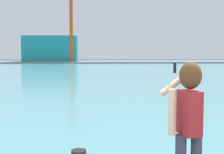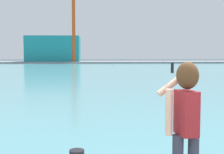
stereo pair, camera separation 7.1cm
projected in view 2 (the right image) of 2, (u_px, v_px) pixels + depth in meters
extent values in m
plane|color=#334751|center=(104.00, 69.00, 52.89)|extent=(220.00, 220.00, 0.00)
cube|color=#599EA8|center=(104.00, 68.00, 54.88)|extent=(140.00, 100.00, 0.02)
cube|color=gray|center=(101.00, 62.00, 94.70)|extent=(140.00, 20.00, 0.44)
cube|color=maroon|center=(186.00, 113.00, 3.75)|extent=(0.25, 0.37, 0.56)
sphere|color=#E0B293|center=(187.00, 76.00, 3.72)|extent=(0.22, 0.22, 0.22)
ellipsoid|color=#472D19|center=(188.00, 76.00, 3.70)|extent=(0.28, 0.26, 0.34)
cylinder|color=#E0B293|center=(169.00, 112.00, 3.74)|extent=(0.09, 0.09, 0.58)
cylinder|color=#E0B293|center=(176.00, 81.00, 3.93)|extent=(0.53, 0.17, 0.40)
cube|color=black|center=(172.00, 68.00, 4.03)|extent=(0.02, 0.07, 0.14)
cube|color=teal|center=(54.00, 49.00, 91.41)|extent=(15.95, 8.79, 7.66)
cylinder|color=#D84C19|center=(74.00, 28.00, 87.11)|extent=(1.00, 1.00, 19.83)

